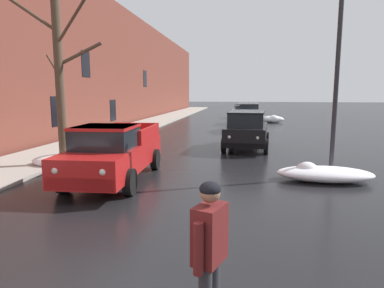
# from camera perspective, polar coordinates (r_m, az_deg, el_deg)

# --- Properties ---
(left_sidewalk_slab) EXTENTS (3.15, 80.00, 0.12)m
(left_sidewalk_slab) POSITION_cam_1_polar(r_m,az_deg,el_deg) (21.94, -13.05, 1.58)
(left_sidewalk_slab) COLOR #A8A399
(left_sidewalk_slab) RESTS_ON ground
(brick_townhouse_facade) EXTENTS (0.63, 80.00, 9.62)m
(brick_townhouse_facade) POSITION_cam_1_polar(r_m,az_deg,el_deg) (22.75, -18.47, 13.59)
(brick_townhouse_facade) COLOR brown
(brick_townhouse_facade) RESTS_ON ground
(snow_bank_along_left_kerb) EXTENTS (1.98, 0.99, 0.70)m
(snow_bank_along_left_kerb) POSITION_cam_1_polar(r_m,az_deg,el_deg) (31.35, 13.46, 4.10)
(snow_bank_along_left_kerb) COLOR white
(snow_bank_along_left_kerb) RESTS_ON ground
(snow_bank_mid_block_left) EXTENTS (2.26, 1.20, 0.51)m
(snow_bank_mid_block_left) POSITION_cam_1_polar(r_m,az_deg,el_deg) (12.99, -20.94, -2.74)
(snow_bank_mid_block_left) COLOR white
(snow_bank_mid_block_left) RESTS_ON ground
(snow_bank_near_corner_right) EXTENTS (2.87, 1.30, 0.58)m
(snow_bank_near_corner_right) POSITION_cam_1_polar(r_m,az_deg,el_deg) (11.10, 21.24, -4.70)
(snow_bank_near_corner_right) COLOR white
(snow_bank_near_corner_right) RESTS_ON ground
(bare_tree_second_along_sidewalk) EXTENTS (3.47, 1.59, 6.53)m
(bare_tree_second_along_sidewalk) POSITION_cam_1_polar(r_m,az_deg,el_deg) (12.96, -21.60, 11.44)
(bare_tree_second_along_sidewalk) COLOR #4C3D2D
(bare_tree_second_along_sidewalk) RESTS_ON ground
(pickup_truck_red_approaching_near_lane) EXTENTS (2.23, 5.26, 1.76)m
(pickup_truck_red_approaching_near_lane) POSITION_cam_1_polar(r_m,az_deg,el_deg) (10.56, -13.13, -1.40)
(pickup_truck_red_approaching_near_lane) COLOR red
(pickup_truck_red_approaching_near_lane) RESTS_ON ground
(suv_black_parked_kerbside_close) EXTENTS (2.30, 4.46, 1.82)m
(suv_black_parked_kerbside_close) POSITION_cam_1_polar(r_m,az_deg,el_deg) (16.47, 9.31, 2.64)
(suv_black_parked_kerbside_close) COLOR black
(suv_black_parked_kerbside_close) RESTS_ON ground
(sedan_grey_parked_kerbside_mid) EXTENTS (2.04, 4.33, 1.42)m
(sedan_grey_parked_kerbside_mid) POSITION_cam_1_polar(r_m,az_deg,el_deg) (23.92, 8.51, 3.94)
(sedan_grey_parked_kerbside_mid) COLOR slate
(sedan_grey_parked_kerbside_mid) RESTS_ON ground
(suv_silver_parked_far_down_block) EXTENTS (2.09, 4.75, 1.82)m
(suv_silver_parked_far_down_block) POSITION_cam_1_polar(r_m,az_deg,el_deg) (29.53, 9.48, 5.26)
(suv_silver_parked_far_down_block) COLOR #B7B7BC
(suv_silver_parked_far_down_block) RESTS_ON ground
(sedan_white_queued_behind_truck) EXTENTS (2.26, 4.31, 1.42)m
(sedan_white_queued_behind_truck) POSITION_cam_1_polar(r_m,az_deg,el_deg) (36.03, 8.43, 5.51)
(sedan_white_queued_behind_truck) COLOR silver
(sedan_white_queued_behind_truck) RESTS_ON ground
(pedestrian_with_coffee) EXTENTS (0.39, 0.63, 1.76)m
(pedestrian_with_coffee) POSITION_cam_1_polar(r_m,az_deg,el_deg) (3.83, 3.00, -16.91)
(pedestrian_with_coffee) COLOR #2D2D33
(pedestrian_with_coffee) RESTS_ON ground
(street_lamp_post) EXTENTS (0.44, 0.24, 6.46)m
(street_lamp_post) POSITION_cam_1_polar(r_m,az_deg,el_deg) (11.43, 23.44, 12.49)
(street_lamp_post) COLOR #28282D
(street_lamp_post) RESTS_ON ground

